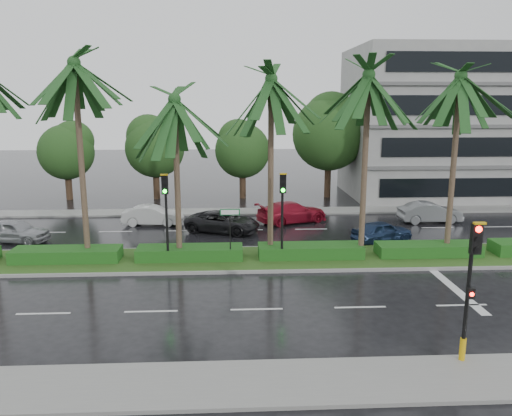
{
  "coord_description": "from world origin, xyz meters",
  "views": [
    {
      "loc": [
        -0.91,
        -22.77,
        7.78
      ],
      "look_at": [
        0.3,
        1.5,
        2.56
      ],
      "focal_mm": 35.0,
      "sensor_mm": 36.0,
      "label": 1
    }
  ],
  "objects_px": {
    "car_silver": "(15,231)",
    "car_blue": "(382,231)",
    "car_red": "(292,212)",
    "car_grey": "(430,212)",
    "street_sign": "(230,222)",
    "car_white": "(153,215)",
    "signal_near": "(470,286)",
    "signal_median_left": "(166,205)",
    "car_darkgrey": "(223,222)"
  },
  "relations": [
    {
      "from": "car_silver",
      "to": "car_darkgrey",
      "type": "xyz_separation_m",
      "value": [
        11.62,
        1.69,
        -0.03
      ]
    },
    {
      "from": "car_red",
      "to": "signal_near",
      "type": "bearing_deg",
      "value": 167.1
    },
    {
      "from": "signal_median_left",
      "to": "car_red",
      "type": "distance_m",
      "value": 11.32
    },
    {
      "from": "car_darkgrey",
      "to": "car_red",
      "type": "relative_size",
      "value": 0.96
    },
    {
      "from": "car_grey",
      "to": "signal_median_left",
      "type": "bearing_deg",
      "value": 114.79
    },
    {
      "from": "car_silver",
      "to": "car_darkgrey",
      "type": "bearing_deg",
      "value": -69.62
    },
    {
      "from": "car_darkgrey",
      "to": "car_blue",
      "type": "xyz_separation_m",
      "value": [
        9.0,
        -2.63,
        -0.02
      ]
    },
    {
      "from": "signal_near",
      "to": "car_red",
      "type": "relative_size",
      "value": 0.92
    },
    {
      "from": "street_sign",
      "to": "car_red",
      "type": "height_order",
      "value": "street_sign"
    },
    {
      "from": "street_sign",
      "to": "car_grey",
      "type": "distance_m",
      "value": 15.31
    },
    {
      "from": "signal_median_left",
      "to": "car_blue",
      "type": "distance_m",
      "value": 12.34
    },
    {
      "from": "car_white",
      "to": "car_grey",
      "type": "bearing_deg",
      "value": -86.1
    },
    {
      "from": "car_silver",
      "to": "car_red",
      "type": "bearing_deg",
      "value": -64.22
    },
    {
      "from": "signal_near",
      "to": "car_white",
      "type": "distance_m",
      "value": 21.69
    },
    {
      "from": "street_sign",
      "to": "car_blue",
      "type": "height_order",
      "value": "street_sign"
    },
    {
      "from": "car_white",
      "to": "car_blue",
      "type": "relative_size",
      "value": 1.07
    },
    {
      "from": "car_silver",
      "to": "car_blue",
      "type": "xyz_separation_m",
      "value": [
        20.62,
        -0.94,
        -0.04
      ]
    },
    {
      "from": "signal_near",
      "to": "car_white",
      "type": "xyz_separation_m",
      "value": [
        -11.98,
        17.99,
        -1.88
      ]
    },
    {
      "from": "car_grey",
      "to": "street_sign",
      "type": "bearing_deg",
      "value": 119.27
    },
    {
      "from": "car_blue",
      "to": "car_grey",
      "type": "xyz_separation_m",
      "value": [
        4.5,
        4.4,
        0.06
      ]
    },
    {
      "from": "car_darkgrey",
      "to": "car_red",
      "type": "bearing_deg",
      "value": -43.18
    },
    {
      "from": "signal_near",
      "to": "car_grey",
      "type": "height_order",
      "value": "signal_near"
    },
    {
      "from": "car_darkgrey",
      "to": "car_grey",
      "type": "distance_m",
      "value": 13.62
    },
    {
      "from": "signal_median_left",
      "to": "car_blue",
      "type": "relative_size",
      "value": 1.22
    },
    {
      "from": "car_red",
      "to": "car_darkgrey",
      "type": "bearing_deg",
      "value": 94.23
    },
    {
      "from": "car_white",
      "to": "car_silver",
      "type": "bearing_deg",
      "value": 121.7
    },
    {
      "from": "car_grey",
      "to": "car_darkgrey",
      "type": "bearing_deg",
      "value": 95.42
    },
    {
      "from": "car_white",
      "to": "car_darkgrey",
      "type": "relative_size",
      "value": 0.84
    },
    {
      "from": "car_blue",
      "to": "car_grey",
      "type": "distance_m",
      "value": 6.3
    },
    {
      "from": "signal_near",
      "to": "car_darkgrey",
      "type": "bearing_deg",
      "value": 115.01
    },
    {
      "from": "signal_median_left",
      "to": "car_blue",
      "type": "xyz_separation_m",
      "value": [
        11.52,
        3.7,
        -2.39
      ]
    },
    {
      "from": "car_blue",
      "to": "car_grey",
      "type": "bearing_deg",
      "value": -68.52
    },
    {
      "from": "car_red",
      "to": "car_grey",
      "type": "xyz_separation_m",
      "value": [
        9.0,
        -0.46,
        -0.02
      ]
    },
    {
      "from": "car_white",
      "to": "car_red",
      "type": "height_order",
      "value": "car_red"
    },
    {
      "from": "signal_median_left",
      "to": "car_grey",
      "type": "distance_m",
      "value": 18.11
    },
    {
      "from": "signal_near",
      "to": "street_sign",
      "type": "distance_m",
      "value": 12.11
    },
    {
      "from": "car_silver",
      "to": "car_grey",
      "type": "height_order",
      "value": "car_grey"
    },
    {
      "from": "street_sign",
      "to": "car_red",
      "type": "bearing_deg",
      "value": 64.36
    },
    {
      "from": "car_red",
      "to": "car_blue",
      "type": "bearing_deg",
      "value": -159.4
    },
    {
      "from": "signal_median_left",
      "to": "car_blue",
      "type": "height_order",
      "value": "signal_median_left"
    },
    {
      "from": "signal_median_left",
      "to": "car_darkgrey",
      "type": "height_order",
      "value": "signal_median_left"
    },
    {
      "from": "car_red",
      "to": "car_grey",
      "type": "bearing_deg",
      "value": -115.1
    },
    {
      "from": "signal_near",
      "to": "car_grey",
      "type": "relative_size",
      "value": 1.08
    },
    {
      "from": "car_blue",
      "to": "street_sign",
      "type": "bearing_deg",
      "value": 89.54
    },
    {
      "from": "signal_median_left",
      "to": "car_grey",
      "type": "height_order",
      "value": "signal_median_left"
    },
    {
      "from": "car_darkgrey",
      "to": "car_white",
      "type": "bearing_deg",
      "value": 86.82
    },
    {
      "from": "car_white",
      "to": "car_grey",
      "type": "height_order",
      "value": "car_grey"
    },
    {
      "from": "signal_near",
      "to": "car_grey",
      "type": "bearing_deg",
      "value": 71.3
    },
    {
      "from": "signal_near",
      "to": "car_darkgrey",
      "type": "xyz_separation_m",
      "value": [
        -7.48,
        16.02,
        -1.88
      ]
    },
    {
      "from": "signal_near",
      "to": "car_red",
      "type": "xyz_separation_m",
      "value": [
        -2.98,
        18.26,
        -1.82
      ]
    }
  ]
}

